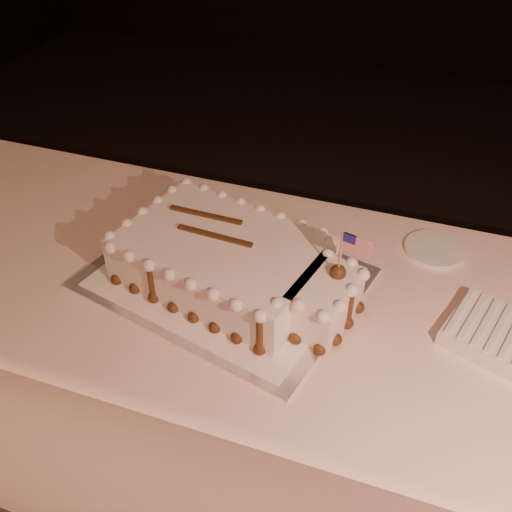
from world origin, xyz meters
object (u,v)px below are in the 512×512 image
(sheet_cake, at_px, (235,263))
(napkin_stack, at_px, (509,340))
(cake_board, at_px, (224,278))
(side_plate, at_px, (434,249))
(banquet_table, at_px, (286,395))

(sheet_cake, bearing_deg, napkin_stack, 0.80)
(cake_board, relative_size, sheet_cake, 1.01)
(cake_board, height_order, sheet_cake, sheet_cake)
(napkin_stack, distance_m, side_plate, 0.33)
(cake_board, distance_m, napkin_stack, 0.64)
(side_plate, bearing_deg, cake_board, -149.23)
(cake_board, height_order, napkin_stack, napkin_stack)
(napkin_stack, height_order, side_plate, napkin_stack)
(sheet_cake, distance_m, side_plate, 0.52)
(cake_board, distance_m, sheet_cake, 0.07)
(sheet_cake, bearing_deg, side_plate, 33.26)
(banquet_table, relative_size, napkin_stack, 8.24)
(banquet_table, distance_m, sheet_cake, 0.46)
(sheet_cake, xyz_separation_m, napkin_stack, (0.61, 0.01, -0.05))
(banquet_table, distance_m, napkin_stack, 0.61)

